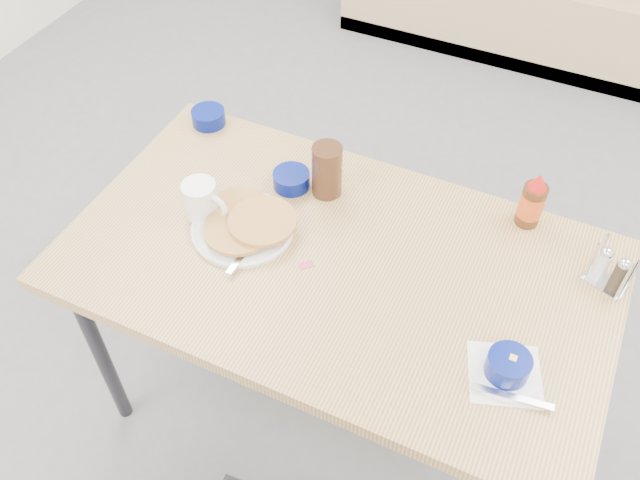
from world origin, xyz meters
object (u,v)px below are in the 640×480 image
at_px(dining_table, 336,275).
at_px(condiment_caddy, 610,271).
at_px(coffee_mug, 202,200).
at_px(syrup_bottle, 532,202).
at_px(butter_bowl, 291,180).
at_px(creamer_bowl, 208,117).
at_px(amber_tumbler, 327,170).
at_px(grits_setting, 507,368).
at_px(pancake_plate, 245,224).

bearing_deg(dining_table, condiment_caddy, 18.73).
bearing_deg(coffee_mug, syrup_bottle, 23.22).
bearing_deg(butter_bowl, creamer_bowl, 158.28).
distance_m(butter_bowl, condiment_caddy, 0.86).
relative_size(coffee_mug, amber_tumbler, 0.86).
bearing_deg(amber_tumbler, grits_setting, -31.12).
distance_m(grits_setting, amber_tumbler, 0.71).
distance_m(coffee_mug, amber_tumbler, 0.35).
bearing_deg(coffee_mug, condiment_caddy, 11.97).
relative_size(butter_bowl, amber_tumbler, 0.66).
relative_size(dining_table, syrup_bottle, 8.23).
xyz_separation_m(coffee_mug, syrup_bottle, (0.80, 0.34, 0.02)).
distance_m(pancake_plate, creamer_bowl, 0.47).
relative_size(creamer_bowl, condiment_caddy, 0.81).
relative_size(butter_bowl, syrup_bottle, 0.61).
height_order(pancake_plate, grits_setting, grits_setting).
bearing_deg(coffee_mug, pancake_plate, -1.73).
xyz_separation_m(dining_table, syrup_bottle, (0.41, 0.34, 0.14)).
height_order(grits_setting, creamer_bowl, grits_setting).
xyz_separation_m(creamer_bowl, butter_bowl, (0.36, -0.14, 0.00)).
bearing_deg(coffee_mug, dining_table, 0.47).
distance_m(amber_tumbler, syrup_bottle, 0.55).
distance_m(coffee_mug, butter_bowl, 0.26).
bearing_deg(syrup_bottle, butter_bowl, -167.30).
xyz_separation_m(dining_table, butter_bowl, (-0.23, 0.20, 0.08)).
relative_size(grits_setting, amber_tumbler, 1.40).
distance_m(creamer_bowl, amber_tumbler, 0.48).
xyz_separation_m(creamer_bowl, syrup_bottle, (0.99, 0.00, 0.05)).
relative_size(pancake_plate, syrup_bottle, 1.74).
bearing_deg(dining_table, butter_bowl, 139.30).
bearing_deg(grits_setting, dining_table, 162.80).
relative_size(dining_table, creamer_bowl, 13.58).
xyz_separation_m(amber_tumbler, condiment_caddy, (0.76, -0.00, -0.03)).
height_order(creamer_bowl, butter_bowl, same).
bearing_deg(syrup_bottle, dining_table, -140.07).
height_order(pancake_plate, condiment_caddy, condiment_caddy).
xyz_separation_m(pancake_plate, coffee_mug, (-0.13, 0.00, 0.03)).
distance_m(amber_tumbler, condiment_caddy, 0.76).
bearing_deg(coffee_mug, butter_bowl, 50.48).
xyz_separation_m(coffee_mug, creamer_bowl, (-0.19, 0.34, -0.03)).
relative_size(amber_tumbler, syrup_bottle, 0.92).
relative_size(pancake_plate, creamer_bowl, 2.87).
bearing_deg(condiment_caddy, syrup_bottle, 171.70).
bearing_deg(butter_bowl, syrup_bottle, 12.70).
distance_m(butter_bowl, amber_tumbler, 0.12).
height_order(coffee_mug, amber_tumbler, amber_tumbler).
height_order(dining_table, coffee_mug, coffee_mug).
bearing_deg(condiment_caddy, creamer_bowl, -165.22).
relative_size(amber_tumbler, condiment_caddy, 1.23).
height_order(coffee_mug, grits_setting, coffee_mug).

